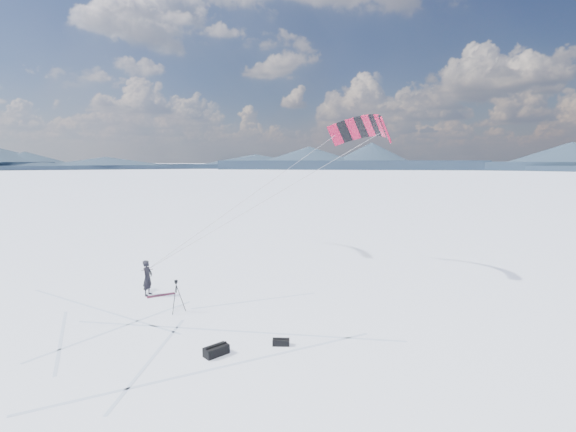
{
  "coord_description": "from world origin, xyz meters",
  "views": [
    {
      "loc": [
        3.48,
        -16.03,
        6.6
      ],
      "look_at": [
        5.96,
        6.69,
        3.53
      ],
      "focal_mm": 26.0,
      "sensor_mm": 36.0,
      "label": 1
    }
  ],
  "objects": [
    {
      "name": "snowkiter",
      "position": [
        -1.22,
        4.43,
        0.0
      ],
      "size": [
        0.57,
        0.73,
        1.76
      ],
      "primitive_type": "imported",
      "rotation": [
        0.0,
        0.0,
        1.3
      ],
      "color": "black",
      "rests_on": "ground"
    },
    {
      "name": "power_kite",
      "position": [
        10.75,
        8.81,
        8.44
      ],
      "size": [
        13.28,
        7.06,
        8.03
      ],
      "color": "#B51234",
      "rests_on": "ground"
    },
    {
      "name": "gear_bag_a",
      "position": [
        2.51,
        -2.38,
        0.17
      ],
      "size": [
        0.92,
        0.82,
        0.38
      ],
      "rotation": [
        0.0,
        0.0,
        0.63
      ],
      "color": "black",
      "rests_on": "ground"
    },
    {
      "name": "horizon_hills",
      "position": [
        0.0,
        -0.0,
        3.22
      ],
      "size": [
        704.0,
        704.0,
        8.19
      ],
      "color": "#16222F",
      "rests_on": "ground"
    },
    {
      "name": "gear_bag_b",
      "position": [
        4.77,
        -1.86,
        0.12
      ],
      "size": [
        0.64,
        0.38,
        0.28
      ],
      "rotation": [
        0.0,
        0.0,
        -0.14
      ],
      "color": "black",
      "rests_on": "ground"
    },
    {
      "name": "snow_tracks",
      "position": [
        0.33,
        0.01,
        0.0
      ],
      "size": [
        17.62,
        10.25,
        0.01
      ],
      "color": "#A3B5D1",
      "rests_on": "ground"
    },
    {
      "name": "ground",
      "position": [
        0.0,
        0.0,
        0.0
      ],
      "size": [
        1800.0,
        1800.0,
        0.0
      ],
      "primitive_type": "plane",
      "color": "white"
    },
    {
      "name": "snowboard",
      "position": [
        -0.59,
        4.31,
        0.02
      ],
      "size": [
        1.34,
        0.76,
        0.04
      ],
      "primitive_type": "cube",
      "rotation": [
        0.0,
        0.0,
        0.4
      ],
      "color": "maroon",
      "rests_on": "ground"
    },
    {
      "name": "tripod",
      "position": [
        0.54,
        1.95,
        0.92
      ],
      "size": [
        0.63,
        0.68,
        1.44
      ],
      "rotation": [
        0.0,
        0.0,
        0.12
      ],
      "color": "black",
      "rests_on": "ground"
    }
  ]
}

